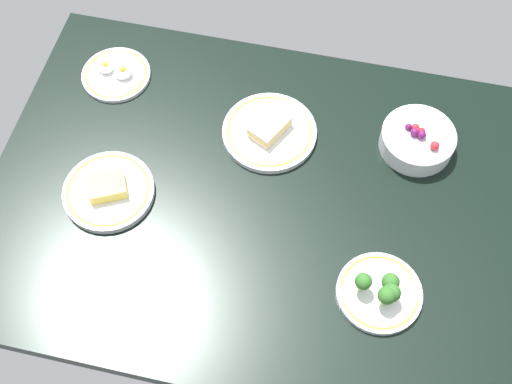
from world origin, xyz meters
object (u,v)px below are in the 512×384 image
Objects in this scene: plate_sandwich at (269,131)px; bowl_berries at (418,140)px; plate_cheese at (108,191)px; plate_eggs at (116,74)px; plate_broccoli at (381,291)px.

plate_sandwich is 34.36cm from bowl_berries.
plate_cheese is 0.92× the size of plate_sandwich.
plate_cheese is 1.20× the size of plate_eggs.
bowl_berries reaches higher than plate_eggs.
bowl_berries is at bearing 6.68° from plate_sandwich.
plate_broccoli is (62.31, -10.92, 0.73)cm from plate_cheese.
plate_cheese is at bearing -157.30° from bowl_berries.
plate_cheese reaches higher than plate_eggs.
plate_sandwich is at bearing -12.27° from plate_eggs.
plate_sandwich reaches higher than plate_eggs.
plate_broccoli is 1.04× the size of plate_eggs.
plate_broccoli reaches higher than bowl_berries.
plate_eggs is at bearing 167.73° from plate_sandwich.
plate_eggs is (-75.05, 4.92, -1.89)cm from bowl_berries.
plate_cheese is 71.48cm from bowl_berries.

